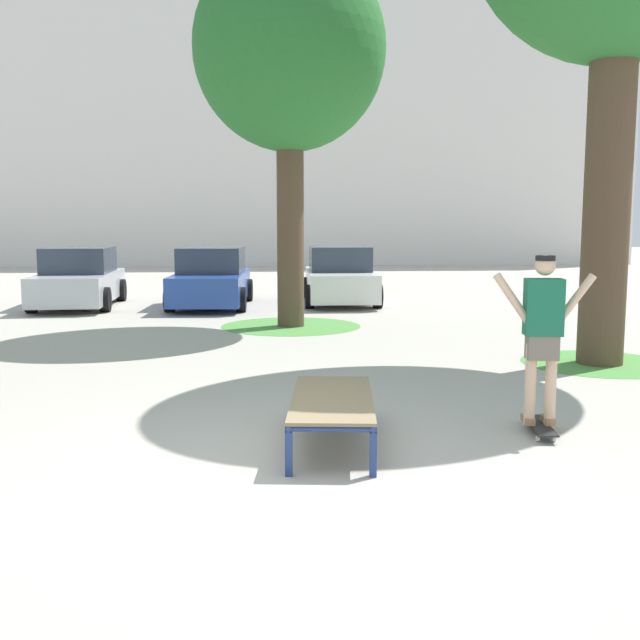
{
  "coord_description": "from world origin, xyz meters",
  "views": [
    {
      "loc": [
        -0.12,
        -6.2,
        2.08
      ],
      "look_at": [
        0.52,
        2.12,
        1.0
      ],
      "focal_mm": 41.53,
      "sensor_mm": 36.0,
      "label": 1
    }
  ],
  "objects_px": {
    "skate_box": "(332,401)",
    "tree_mid_back": "(290,52)",
    "car_silver": "(79,279)",
    "car_blue": "(212,279)",
    "skateboard": "(539,426)",
    "skater": "(543,328)",
    "car_white": "(340,277)"
  },
  "relations": [
    {
      "from": "skate_box",
      "to": "tree_mid_back",
      "type": "height_order",
      "value": "tree_mid_back"
    },
    {
      "from": "car_silver",
      "to": "car_blue",
      "type": "relative_size",
      "value": 1.0
    },
    {
      "from": "skateboard",
      "to": "car_blue",
      "type": "relative_size",
      "value": 0.19
    },
    {
      "from": "skater",
      "to": "car_white",
      "type": "relative_size",
      "value": 0.4
    },
    {
      "from": "skate_box",
      "to": "tree_mid_back",
      "type": "distance_m",
      "value": 9.68
    },
    {
      "from": "skate_box",
      "to": "skater",
      "type": "distance_m",
      "value": 2.21
    },
    {
      "from": "skateboard",
      "to": "car_silver",
      "type": "bearing_deg",
      "value": 121.35
    },
    {
      "from": "skate_box",
      "to": "car_white",
      "type": "bearing_deg",
      "value": 83.79
    },
    {
      "from": "car_silver",
      "to": "car_white",
      "type": "height_order",
      "value": "same"
    },
    {
      "from": "tree_mid_back",
      "to": "car_white",
      "type": "height_order",
      "value": "tree_mid_back"
    },
    {
      "from": "skate_box",
      "to": "car_silver",
      "type": "bearing_deg",
      "value": 113.27
    },
    {
      "from": "car_white",
      "to": "car_silver",
      "type": "bearing_deg",
      "value": -176.59
    },
    {
      "from": "skate_box",
      "to": "car_silver",
      "type": "xyz_separation_m",
      "value": [
        -5.32,
        12.38,
        0.28
      ]
    },
    {
      "from": "skate_box",
      "to": "car_blue",
      "type": "xyz_separation_m",
      "value": [
        -1.96,
        12.2,
        0.28
      ]
    },
    {
      "from": "skateboard",
      "to": "car_white",
      "type": "height_order",
      "value": "car_white"
    },
    {
      "from": "car_white",
      "to": "car_blue",
      "type": "bearing_deg",
      "value": -170.28
    },
    {
      "from": "skateboard",
      "to": "tree_mid_back",
      "type": "bearing_deg",
      "value": 105.15
    },
    {
      "from": "skate_box",
      "to": "car_silver",
      "type": "relative_size",
      "value": 0.46
    },
    {
      "from": "car_silver",
      "to": "skate_box",
      "type": "bearing_deg",
      "value": -66.73
    },
    {
      "from": "tree_mid_back",
      "to": "car_white",
      "type": "relative_size",
      "value": 1.77
    },
    {
      "from": "tree_mid_back",
      "to": "car_blue",
      "type": "relative_size",
      "value": 1.76
    },
    {
      "from": "tree_mid_back",
      "to": "car_silver",
      "type": "height_order",
      "value": "tree_mid_back"
    },
    {
      "from": "tree_mid_back",
      "to": "car_silver",
      "type": "bearing_deg",
      "value": 141.87
    },
    {
      "from": "skate_box",
      "to": "car_white",
      "type": "xyz_separation_m",
      "value": [
        1.39,
        12.77,
        0.28
      ]
    },
    {
      "from": "skateboard",
      "to": "car_silver",
      "type": "relative_size",
      "value": 0.19
    },
    {
      "from": "car_blue",
      "to": "car_white",
      "type": "bearing_deg",
      "value": 9.72
    },
    {
      "from": "car_silver",
      "to": "car_blue",
      "type": "bearing_deg",
      "value": -2.98
    },
    {
      "from": "skateboard",
      "to": "car_white",
      "type": "xyz_separation_m",
      "value": [
        -0.71,
        12.58,
        0.61
      ]
    },
    {
      "from": "skate_box",
      "to": "car_white",
      "type": "height_order",
      "value": "car_white"
    },
    {
      "from": "skater",
      "to": "car_silver",
      "type": "xyz_separation_m",
      "value": [
        -7.42,
        12.18,
        -0.38
      ]
    },
    {
      "from": "car_blue",
      "to": "skate_box",
      "type": "bearing_deg",
      "value": -80.86
    },
    {
      "from": "skate_box",
      "to": "car_blue",
      "type": "relative_size",
      "value": 0.46
    }
  ]
}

